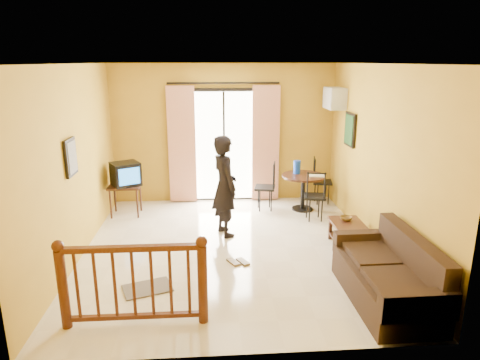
{
  "coord_description": "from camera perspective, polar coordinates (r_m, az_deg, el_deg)",
  "views": [
    {
      "loc": [
        -0.29,
        -6.14,
        2.84
      ],
      "look_at": [
        0.16,
        0.2,
        1.06
      ],
      "focal_mm": 32.0,
      "sensor_mm": 36.0,
      "label": 1
    }
  ],
  "objects": [
    {
      "name": "ground",
      "position": [
        6.77,
        -1.28,
        -9.18
      ],
      "size": [
        5.0,
        5.0,
        0.0
      ],
      "primitive_type": "plane",
      "color": "beige",
      "rests_on": "ground"
    },
    {
      "name": "room_shell",
      "position": [
        6.25,
        -1.38,
        5.15
      ],
      "size": [
        5.0,
        5.0,
        5.0
      ],
      "color": "white",
      "rests_on": "ground"
    },
    {
      "name": "balcony_door",
      "position": [
        8.73,
        -2.14,
        4.7
      ],
      "size": [
        2.25,
        0.14,
        2.46
      ],
      "color": "black",
      "rests_on": "ground"
    },
    {
      "name": "tv_table",
      "position": [
        8.33,
        -15.08,
        -1.16
      ],
      "size": [
        0.59,
        0.49,
        0.59
      ],
      "color": "black",
      "rests_on": "ground"
    },
    {
      "name": "television",
      "position": [
        8.24,
        -15.01,
        0.79
      ],
      "size": [
        0.63,
        0.61,
        0.43
      ],
      "rotation": [
        0.0,
        0.0,
        0.49
      ],
      "color": "black",
      "rests_on": "tv_table"
    },
    {
      "name": "picture_left",
      "position": [
        6.37,
        -21.62,
        2.85
      ],
      "size": [
        0.05,
        0.42,
        0.52
      ],
      "color": "black",
      "rests_on": "room_shell"
    },
    {
      "name": "dining_table",
      "position": [
        8.4,
        8.44,
        -0.33
      ],
      "size": [
        0.84,
        0.84,
        0.7
      ],
      "color": "black",
      "rests_on": "ground"
    },
    {
      "name": "water_jug",
      "position": [
        8.43,
        7.6,
        1.72
      ],
      "size": [
        0.14,
        0.14,
        0.26
      ],
      "primitive_type": "cylinder",
      "color": "blue",
      "rests_on": "dining_table"
    },
    {
      "name": "serving_tray",
      "position": [
        8.32,
        10.19,
        0.57
      ],
      "size": [
        0.31,
        0.23,
        0.02
      ],
      "primitive_type": "cube",
      "rotation": [
        0.0,
        0.0,
        -0.17
      ],
      "color": "silver",
      "rests_on": "dining_table"
    },
    {
      "name": "dining_chairs",
      "position": [
        8.51,
        7.98,
        -4.02
      ],
      "size": [
        1.69,
        1.41,
        0.95
      ],
      "color": "black",
      "rests_on": "ground"
    },
    {
      "name": "air_conditioner",
      "position": [
        8.46,
        12.47,
        10.59
      ],
      "size": [
        0.31,
        0.6,
        0.4
      ],
      "color": "silver",
      "rests_on": "room_shell"
    },
    {
      "name": "botanical_print",
      "position": [
        7.94,
        14.44,
        6.52
      ],
      "size": [
        0.05,
        0.5,
        0.6
      ],
      "color": "black",
      "rests_on": "room_shell"
    },
    {
      "name": "coffee_table",
      "position": [
        6.9,
        14.4,
        -6.86
      ],
      "size": [
        0.48,
        0.87,
        0.39
      ],
      "color": "black",
      "rests_on": "ground"
    },
    {
      "name": "bowl",
      "position": [
        7.04,
        13.94,
        -5.0
      ],
      "size": [
        0.25,
        0.25,
        0.06
      ],
      "primitive_type": "imported",
      "rotation": [
        0.0,
        0.0,
        0.38
      ],
      "color": "brown",
      "rests_on": "coffee_table"
    },
    {
      "name": "sofa",
      "position": [
        5.6,
        19.4,
        -12.14
      ],
      "size": [
        0.84,
        1.77,
        0.84
      ],
      "rotation": [
        0.0,
        0.0,
        0.02
      ],
      "color": "black",
      "rests_on": "ground"
    },
    {
      "name": "standing_person",
      "position": [
        7.05,
        -2.06,
        -0.81
      ],
      "size": [
        0.6,
        0.72,
        1.69
      ],
      "primitive_type": "imported",
      "rotation": [
        0.0,
        0.0,
        1.93
      ],
      "color": "black",
      "rests_on": "ground"
    },
    {
      "name": "stair_balustrade",
      "position": [
        4.89,
        -14.08,
        -12.65
      ],
      "size": [
        1.63,
        0.13,
        1.04
      ],
      "color": "#471E0F",
      "rests_on": "ground"
    },
    {
      "name": "doormat",
      "position": [
        5.81,
        -12.23,
        -13.91
      ],
      "size": [
        0.7,
        0.58,
        0.02
      ],
      "primitive_type": "cube",
      "rotation": [
        0.0,
        0.0,
        0.34
      ],
      "color": "#595047",
      "rests_on": "ground"
    },
    {
      "name": "sandals",
      "position": [
        6.33,
        -0.25,
        -10.86
      ],
      "size": [
        0.34,
        0.27,
        0.03
      ],
      "color": "brown",
      "rests_on": "ground"
    }
  ]
}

